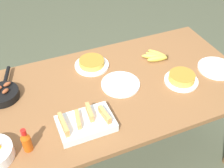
# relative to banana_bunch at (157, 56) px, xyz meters

# --- Properties ---
(ground_plane) EXTENTS (14.00, 14.00, 0.00)m
(ground_plane) POSITION_rel_banana_bunch_xyz_m (-0.42, -0.17, -0.79)
(ground_plane) COLOR #474C38
(dining_table) EXTENTS (1.81, 0.93, 0.77)m
(dining_table) POSITION_rel_banana_bunch_xyz_m (-0.42, -0.17, -0.11)
(dining_table) COLOR brown
(dining_table) RESTS_ON ground_plane
(banana_bunch) EXTENTS (0.19, 0.17, 0.04)m
(banana_bunch) POSITION_rel_banana_bunch_xyz_m (0.00, 0.00, 0.00)
(banana_bunch) COLOR gold
(banana_bunch) RESTS_ON dining_table
(melon_tray) EXTENTS (0.31, 0.20, 0.10)m
(melon_tray) POSITION_rel_banana_bunch_xyz_m (-0.68, -0.41, 0.01)
(melon_tray) COLOR silver
(melon_tray) RESTS_ON dining_table
(skillet) EXTENTS (0.20, 0.35, 0.08)m
(skillet) POSITION_rel_banana_bunch_xyz_m (-1.08, 0.01, 0.01)
(skillet) COLOR black
(skillet) RESTS_ON dining_table
(frittata_plate_center) EXTENTS (0.22, 0.22, 0.06)m
(frittata_plate_center) POSITION_rel_banana_bunch_xyz_m (0.02, -0.29, 0.01)
(frittata_plate_center) COLOR white
(frittata_plate_center) RESTS_ON dining_table
(frittata_plate_side) EXTENTS (0.24, 0.24, 0.06)m
(frittata_plate_side) POSITION_rel_banana_bunch_xyz_m (-0.47, 0.10, 0.01)
(frittata_plate_side) COLOR white
(frittata_plate_side) RESTS_ON dining_table
(empty_plate_near_front) EXTENTS (0.25, 0.25, 0.02)m
(empty_plate_near_front) POSITION_rel_banana_bunch_xyz_m (-0.36, -0.17, -0.01)
(empty_plate_near_front) COLOR white
(empty_plate_near_front) RESTS_ON dining_table
(empty_plate_far_left) EXTENTS (0.25, 0.25, 0.02)m
(empty_plate_far_left) POSITION_rel_banana_bunch_xyz_m (0.32, -0.27, -0.01)
(empty_plate_far_left) COLOR white
(empty_plate_far_left) RESTS_ON dining_table
(hot_sauce_bottle) EXTENTS (0.05, 0.05, 0.15)m
(hot_sauce_bottle) POSITION_rel_banana_bunch_xyz_m (-1.00, -0.44, 0.05)
(hot_sauce_bottle) COLOR #C64C0F
(hot_sauce_bottle) RESTS_ON dining_table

